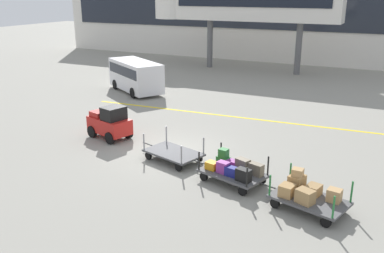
{
  "coord_description": "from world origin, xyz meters",
  "views": [
    {
      "loc": [
        8.2,
        -14.68,
        6.65
      ],
      "look_at": [
        0.7,
        0.58,
        1.11
      ],
      "focal_mm": 39.26,
      "sensor_mm": 36.0,
      "label": 1
    }
  ],
  "objects_px": {
    "baggage_cart_middle": "(234,169)",
    "shuttle_van": "(135,74)",
    "baggage_tug": "(110,123)",
    "baggage_cart_tail": "(306,193)",
    "baggage_cart_lead": "(173,153)"
  },
  "relations": [
    {
      "from": "baggage_cart_middle",
      "to": "shuttle_van",
      "type": "xyz_separation_m",
      "value": [
        -11.06,
        10.42,
        0.73
      ]
    },
    {
      "from": "shuttle_van",
      "to": "baggage_tug",
      "type": "bearing_deg",
      "value": -63.89
    },
    {
      "from": "shuttle_van",
      "to": "baggage_cart_tail",
      "type": "bearing_deg",
      "value": -39.02
    },
    {
      "from": "baggage_cart_tail",
      "to": "shuttle_van",
      "type": "distance_m",
      "value": 17.78
    },
    {
      "from": "baggage_cart_middle",
      "to": "baggage_cart_tail",
      "type": "distance_m",
      "value": 2.84
    },
    {
      "from": "baggage_cart_middle",
      "to": "baggage_cart_tail",
      "type": "xyz_separation_m",
      "value": [
        2.74,
        -0.77,
        0.01
      ]
    },
    {
      "from": "baggage_cart_tail",
      "to": "baggage_tug",
      "type": "bearing_deg",
      "value": 164.22
    },
    {
      "from": "baggage_cart_middle",
      "to": "shuttle_van",
      "type": "bearing_deg",
      "value": 136.73
    },
    {
      "from": "baggage_tug",
      "to": "baggage_cart_middle",
      "type": "xyz_separation_m",
      "value": [
        6.92,
        -1.96,
        -0.25
      ]
    },
    {
      "from": "baggage_tug",
      "to": "baggage_cart_tail",
      "type": "height_order",
      "value": "baggage_tug"
    },
    {
      "from": "baggage_tug",
      "to": "shuttle_van",
      "type": "xyz_separation_m",
      "value": [
        -4.14,
        8.46,
        0.48
      ]
    },
    {
      "from": "baggage_cart_tail",
      "to": "baggage_cart_lead",
      "type": "bearing_deg",
      "value": 164.37
    },
    {
      "from": "baggage_tug",
      "to": "baggage_cart_tail",
      "type": "relative_size",
      "value": 0.75
    },
    {
      "from": "baggage_cart_middle",
      "to": "shuttle_van",
      "type": "distance_m",
      "value": 15.21
    },
    {
      "from": "baggage_tug",
      "to": "shuttle_van",
      "type": "relative_size",
      "value": 0.46
    }
  ]
}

